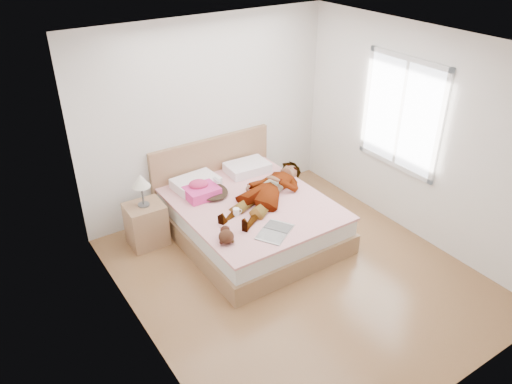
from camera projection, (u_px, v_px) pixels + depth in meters
ground at (297, 275)px, 5.77m from camera, size 4.00×4.00×0.00m
woman at (268, 188)px, 6.28m from camera, size 1.81×1.36×0.23m
hair at (211, 191)px, 6.37m from camera, size 0.44×0.53×0.08m
phone at (217, 180)px, 6.29m from camera, size 0.09×0.11×0.06m
room_shell at (401, 114)px, 6.10m from camera, size 4.00×4.00×4.00m
bed at (248, 215)px, 6.39m from camera, size 1.80×2.08×1.00m
towel at (201, 190)px, 6.29m from camera, size 0.42×0.36×0.22m
magazine at (275, 232)px, 5.62m from camera, size 0.54×0.49×0.03m
coffee_mug at (236, 212)px, 5.92m from camera, size 0.12×0.10×0.09m
plush_toy at (226, 236)px, 5.44m from camera, size 0.23×0.29×0.14m
nightstand at (146, 221)px, 6.17m from camera, size 0.46×0.41×0.97m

